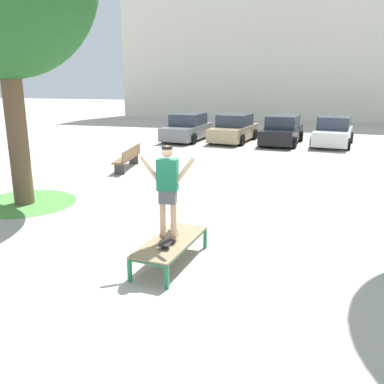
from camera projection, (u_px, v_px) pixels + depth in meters
The scene contains 11 objects.
ground_plane at pixel (180, 258), 7.99m from camera, with size 120.00×120.00×0.00m, color #B2AA9E.
building_facade at pixel (331, 31), 33.34m from camera, with size 35.06×4.00×14.30m, color silver.
skate_box at pixel (171, 243), 7.65m from camera, with size 0.97×1.97×0.46m.
skateboard at pixel (168, 238), 7.54m from camera, with size 0.28×0.82×0.09m.
skater at pixel (168, 186), 7.28m from camera, with size 1.00×0.31×1.69m.
grass_patch_near_left at pixel (25, 203), 11.55m from camera, with size 2.82×2.82×0.01m, color #519342.
car_grey at pixel (188, 128), 23.35m from camera, with size 2.23×4.35×1.50m.
car_tan at pixel (234, 129), 22.88m from camera, with size 2.36×4.40×1.50m.
car_black at pixel (282, 131), 22.06m from camera, with size 2.25×4.36×1.50m.
car_white at pixel (333, 132), 21.57m from camera, with size 2.34×4.39×1.50m.
park_bench at pixel (128, 157), 15.87m from camera, with size 0.76×2.44×0.83m.
Camera 1 is at (2.17, -7.05, 3.35)m, focal length 38.52 mm.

